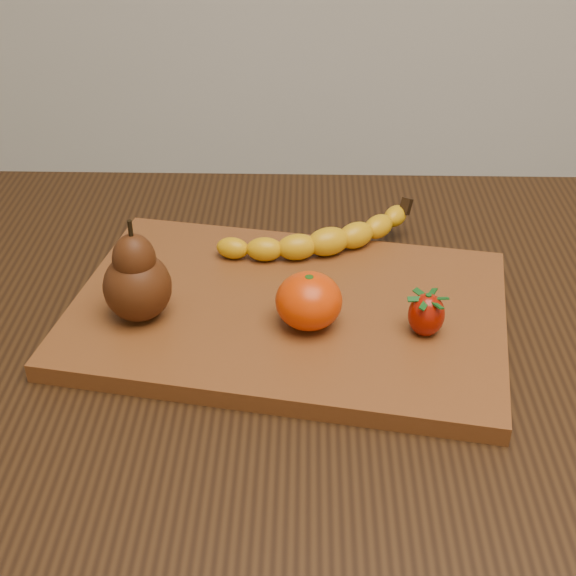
{
  "coord_description": "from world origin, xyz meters",
  "views": [
    {
      "loc": [
        -0.0,
        -0.7,
        1.26
      ],
      "look_at": [
        -0.02,
        -0.01,
        0.8
      ],
      "focal_mm": 50.0,
      "sensor_mm": 36.0,
      "label": 1
    }
  ],
  "objects_px": {
    "pear": "(135,270)",
    "cutting_board": "(288,312)",
    "table": "(304,384)",
    "mandarin": "(309,301)"
  },
  "relations": [
    {
      "from": "pear",
      "to": "cutting_board",
      "type": "bearing_deg",
      "value": 8.79
    },
    {
      "from": "table",
      "to": "cutting_board",
      "type": "xyz_separation_m",
      "value": [
        -0.02,
        -0.01,
        0.11
      ]
    },
    {
      "from": "table",
      "to": "cutting_board",
      "type": "height_order",
      "value": "cutting_board"
    },
    {
      "from": "cutting_board",
      "to": "mandarin",
      "type": "xyz_separation_m",
      "value": [
        0.02,
        -0.04,
        0.04
      ]
    },
    {
      "from": "cutting_board",
      "to": "pear",
      "type": "distance_m",
      "value": 0.17
    },
    {
      "from": "pear",
      "to": "mandarin",
      "type": "relative_size",
      "value": 1.61
    },
    {
      "from": "mandarin",
      "to": "table",
      "type": "bearing_deg",
      "value": 94.58
    },
    {
      "from": "cutting_board",
      "to": "mandarin",
      "type": "height_order",
      "value": "mandarin"
    },
    {
      "from": "cutting_board",
      "to": "pear",
      "type": "relative_size",
      "value": 4.16
    },
    {
      "from": "cutting_board",
      "to": "pear",
      "type": "height_order",
      "value": "pear"
    }
  ]
}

